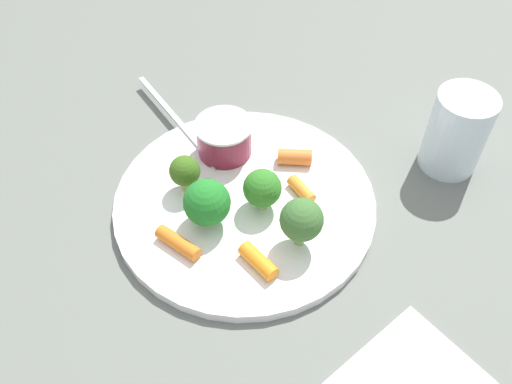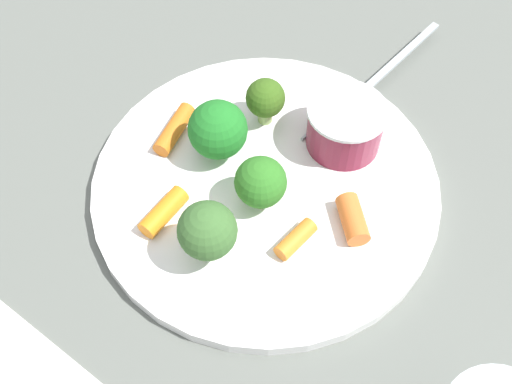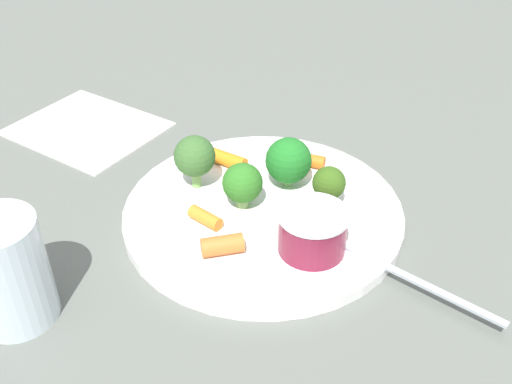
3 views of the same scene
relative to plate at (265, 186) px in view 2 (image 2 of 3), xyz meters
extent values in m
plane|color=#61655E|center=(0.00, 0.00, -0.01)|extent=(2.40, 2.40, 0.00)
cylinder|color=white|center=(0.00, 0.00, 0.00)|extent=(0.28, 0.28, 0.01)
cylinder|color=maroon|center=(-0.07, 0.02, 0.03)|extent=(0.06, 0.06, 0.04)
cylinder|color=silver|center=(-0.07, 0.02, 0.05)|extent=(0.06, 0.06, 0.00)
cylinder|color=#8AB96B|center=(0.02, 0.01, 0.01)|extent=(0.01, 0.01, 0.01)
sphere|color=#307624|center=(0.02, 0.01, 0.03)|extent=(0.04, 0.04, 0.04)
cylinder|color=#96AF68|center=(-0.05, -0.05, 0.01)|extent=(0.01, 0.01, 0.02)
sphere|color=#395F1A|center=(-0.05, -0.05, 0.03)|extent=(0.03, 0.03, 0.03)
cylinder|color=#89C671|center=(0.01, -0.05, 0.01)|extent=(0.01, 0.01, 0.01)
sphere|color=#207726|center=(0.01, -0.05, 0.04)|extent=(0.05, 0.05, 0.05)
cylinder|color=#7EB25A|center=(0.08, 0.02, 0.02)|extent=(0.01, 0.01, 0.02)
sphere|color=#3C6830|center=(0.08, 0.02, 0.04)|extent=(0.04, 0.04, 0.04)
cylinder|color=orange|center=(0.03, 0.06, 0.01)|extent=(0.04, 0.01, 0.01)
cylinder|color=orange|center=(0.08, -0.03, 0.01)|extent=(0.04, 0.02, 0.02)
cylinder|color=orange|center=(0.02, -0.09, 0.01)|extent=(0.05, 0.03, 0.01)
cylinder|color=orange|center=(-0.02, 0.07, 0.01)|extent=(0.04, 0.04, 0.02)
cube|color=#B0BBC0|center=(-0.16, -0.01, 0.01)|extent=(0.17, 0.01, 0.00)
cube|color=#B0BBC0|center=(-0.07, 0.00, 0.01)|extent=(0.03, 0.00, 0.00)
cube|color=#B0BBC0|center=(-0.06, 0.00, 0.01)|extent=(0.03, 0.00, 0.00)
cube|color=#B0BBC0|center=(-0.06, 0.00, 0.01)|extent=(0.03, 0.00, 0.00)
cube|color=#B0BBC0|center=(-0.06, -0.01, 0.01)|extent=(0.03, 0.00, 0.00)
camera|label=1|loc=(0.33, -0.19, 0.46)|focal=38.84mm
camera|label=2|loc=(0.21, 0.20, 0.42)|focal=44.49mm
camera|label=3|loc=(-0.31, 0.36, 0.37)|focal=41.61mm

